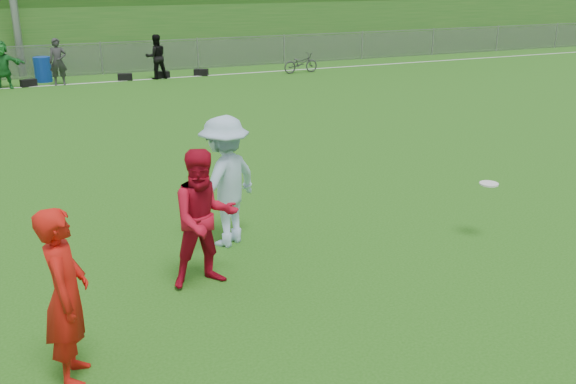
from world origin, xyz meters
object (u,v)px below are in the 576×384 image
player_blue (225,182)px  player_red_center (205,219)px  bicycle (301,63)px  player_red_left (66,296)px  recycling_bin (43,69)px  frisbee (489,184)px

player_blue → player_red_center: bearing=28.5°
player_red_center → bicycle: bearing=61.3°
player_red_left → recycling_bin: size_ratio=2.03×
player_red_center → frisbee: size_ratio=6.45×
player_blue → recycling_bin: player_blue is taller
player_red_left → frisbee: bearing=-67.2°
frisbee → bicycle: 17.39m
bicycle → frisbee: bearing=161.3°
player_red_left → player_red_center: player_red_left is taller
player_blue → player_red_left: bearing=14.6°
frisbee → player_blue: bearing=159.7°
player_red_center → frisbee: (4.48, -0.22, -0.04)m
player_red_left → bicycle: bearing=-19.2°
player_blue → recycling_bin: 17.31m
player_blue → frisbee: bearing=127.4°
player_red_center → player_blue: size_ratio=0.94×
player_blue → frisbee: player_blue is taller
player_red_left → frisbee: (6.35, 1.29, -0.04)m
frisbee → bicycle: frisbee is taller
frisbee → recycling_bin: bearing=106.5°
player_red_left → recycling_bin: 19.95m
player_red_center → bicycle: (8.83, 16.61, -0.54)m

